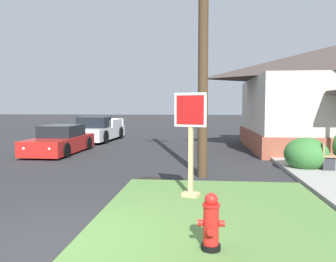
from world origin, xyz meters
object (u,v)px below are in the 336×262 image
stop_sign (191,146)px  fire_hydrant (211,223)px  pickup_truck_white (98,131)px  street_bench (321,153)px  utility_pole (203,5)px  manhole_cover (150,179)px  parked_sedan_red (61,141)px

stop_sign → fire_hydrant: bearing=-82.3°
pickup_truck_white → street_bench: bearing=-40.0°
utility_pole → stop_sign: bearing=-96.1°
manhole_cover → street_bench: (5.40, 1.97, 0.58)m
parked_sedan_red → utility_pole: (6.36, -4.66, 4.46)m
fire_hydrant → utility_pole: utility_pole is taller
fire_hydrant → stop_sign: stop_sign is taller
stop_sign → street_bench: bearing=43.8°
pickup_truck_white → manhole_cover: bearing=-65.5°
parked_sedan_red → pickup_truck_white: pickup_truck_white is taller
stop_sign → street_bench: 5.80m
street_bench → stop_sign: bearing=-136.2°
stop_sign → parked_sedan_red: 9.44m
pickup_truck_white → street_bench: pickup_truck_white is taller
pickup_truck_white → street_bench: size_ratio=3.34×
utility_pole → manhole_cover: bearing=-161.7°
pickup_truck_white → utility_pole: (6.30, -10.03, 4.39)m
fire_hydrant → manhole_cover: bearing=108.4°
manhole_cover → utility_pole: size_ratio=0.07×
stop_sign → utility_pole: 4.55m
parked_sedan_red → street_bench: parked_sedan_red is taller
pickup_truck_white → fire_hydrant: bearing=-67.4°
stop_sign → street_bench: size_ratio=1.48×
manhole_cover → utility_pole: 5.24m
street_bench → fire_hydrant: bearing=-119.0°
fire_hydrant → street_bench: bearing=61.0°
fire_hydrant → utility_pole: size_ratio=0.08×
stop_sign → parked_sedan_red: (-6.09, 7.17, -0.69)m
manhole_cover → street_bench: 5.78m
stop_sign → street_bench: (4.17, 3.99, -0.64)m
street_bench → parked_sedan_red: bearing=162.7°
fire_hydrant → parked_sedan_red: size_ratio=0.18×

